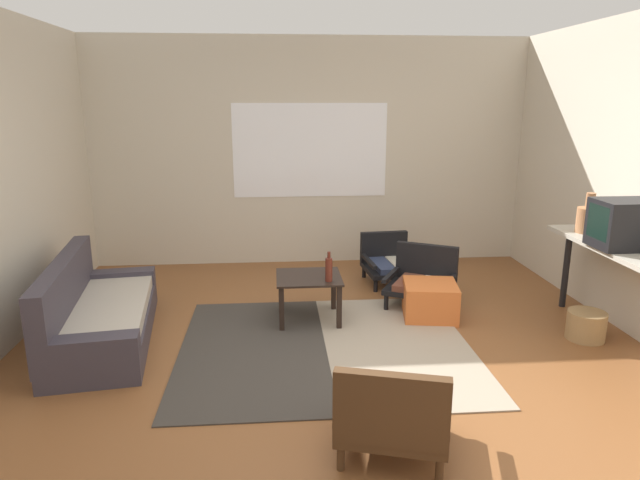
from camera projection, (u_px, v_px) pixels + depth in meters
name	position (u px, v px, depth m)	size (l,w,h in m)	color
ground_plane	(337.00, 376.00, 4.10)	(7.80, 7.80, 0.00)	brown
far_wall_with_window	(310.00, 153.00, 6.72)	(5.60, 0.13, 2.70)	beige
area_rug	(326.00, 347.00, 4.56)	(2.37, 2.12, 0.01)	#38332D
couch	(97.00, 316.00, 4.64)	(0.95, 1.85, 0.71)	#38333D
coffee_table	(309.00, 285.00, 5.06)	(0.59, 0.55, 0.42)	black
armchair_by_window	(388.00, 261.00, 6.17)	(0.59, 0.63, 0.52)	black
armchair_striped_foreground	(392.00, 415.00, 3.10)	(0.75, 0.73, 0.61)	#472D19
armchair_corner	(422.00, 278.00, 5.46)	(0.80, 0.77, 0.58)	black
ottoman_orange	(430.00, 300.00, 5.16)	(0.48, 0.48, 0.33)	#D1662D
console_shelf	(617.00, 257.00, 4.57)	(0.41, 1.62, 0.81)	#B2AD9E
crt_television	(625.00, 224.00, 4.46)	(0.47, 0.37, 0.39)	black
clay_vase	(588.00, 219.00, 4.98)	(0.20, 0.20, 0.36)	#A87047
glass_bottle	(329.00, 269.00, 4.88)	(0.06, 0.06, 0.27)	#5B2319
wicker_basket	(586.00, 325.00, 4.70)	(0.32, 0.32, 0.24)	#9E7A4C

